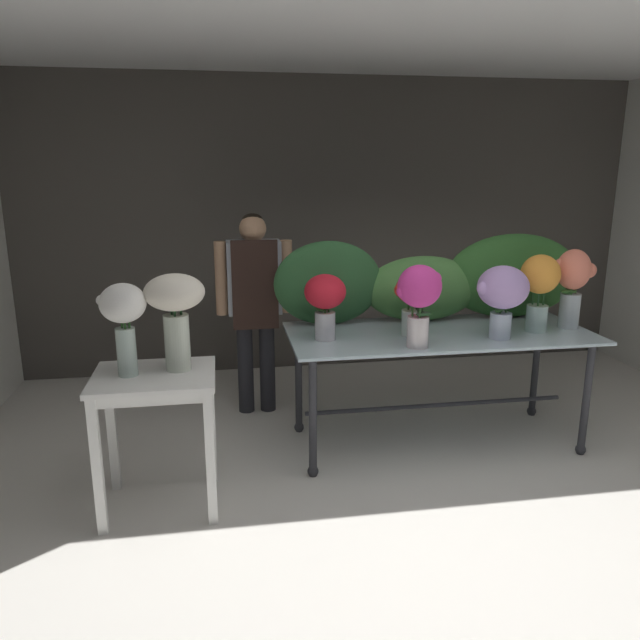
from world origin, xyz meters
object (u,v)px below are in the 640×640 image
vase_crimson_hydrangea (325,300)px  vase_cream_lisianthus_tall (174,307)px  florist (255,294)px  vase_lilac_anemones (502,293)px  vase_scarlet_roses (413,298)px  vase_white_roses_tall (124,316)px  vase_sunset_lilies (539,284)px  side_table_white (155,395)px  vase_magenta_freesia (419,296)px  display_table_glass (439,349)px  vase_coral_dahlias (573,282)px

vase_crimson_hydrangea → vase_cream_lisianthus_tall: bearing=-155.4°
florist → vase_lilac_anemones: florist is taller
vase_scarlet_roses → vase_white_roses_tall: size_ratio=0.81×
vase_crimson_hydrangea → vase_sunset_lilies: vase_sunset_lilies is taller
vase_scarlet_roses → vase_cream_lisianthus_tall: bearing=-164.0°
vase_scarlet_roses → vase_sunset_lilies: 0.85m
side_table_white → vase_lilac_anemones: 2.20m
vase_magenta_freesia → side_table_white: bearing=-172.3°
display_table_glass → vase_coral_dahlias: 1.01m
vase_sunset_lilies → display_table_glass: bearing=171.7°
vase_magenta_freesia → vase_coral_dahlias: size_ratio=0.94×
vase_lilac_anemones → vase_sunset_lilies: 0.33m
vase_lilac_anemones → vase_coral_dahlias: 0.61m
vase_crimson_hydrangea → vase_scarlet_roses: bearing=1.2°
vase_magenta_freesia → vase_cream_lisianthus_tall: (-1.43, -0.15, 0.02)m
vase_lilac_anemones → vase_cream_lisianthus_tall: (-2.01, -0.26, 0.04)m
florist → vase_cream_lisianthus_tall: bearing=-112.0°
vase_lilac_anemones → vase_white_roses_tall: vase_white_roses_tall is taller
vase_white_roses_tall → florist: bearing=59.6°
vase_scarlet_roses → vase_sunset_lilies: bearing=-3.3°
florist → vase_sunset_lilies: size_ratio=2.98×
vase_magenta_freesia → vase_cream_lisianthus_tall: 1.44m
vase_magenta_freesia → vase_crimson_hydrangea: 0.59m
vase_lilac_anemones → vase_magenta_freesia: vase_magenta_freesia is taller
side_table_white → vase_crimson_hydrangea: (1.02, 0.47, 0.39)m
side_table_white → vase_cream_lisianthus_tall: size_ratio=1.48×
side_table_white → vase_cream_lisianthus_tall: 0.50m
display_table_glass → side_table_white: 1.89m
vase_sunset_lilies → vase_cream_lisianthus_tall: size_ratio=0.97×
vase_magenta_freesia → vase_cream_lisianthus_tall: vase_cream_lisianthus_tall is taller
vase_lilac_anemones → vase_white_roses_tall: (-2.27, -0.31, 0.02)m
florist → vase_scarlet_roses: size_ratio=3.80×
side_table_white → vase_coral_dahlias: 2.80m
side_table_white → vase_white_roses_tall: 0.47m
vase_coral_dahlias → vase_white_roses_tall: size_ratio=1.07×
vase_magenta_freesia → vase_cream_lisianthus_tall: bearing=-173.8°
side_table_white → vase_lilac_anemones: size_ratio=1.68×
vase_lilac_anemones → vase_white_roses_tall: bearing=-172.1°
vase_lilac_anemones → vase_magenta_freesia: size_ratio=0.92×
vase_crimson_hydrangea → vase_sunset_lilies: (1.43, -0.04, 0.06)m
display_table_glass → florist: bearing=147.0°
vase_scarlet_roses → vase_lilac_anemones: 0.56m
vase_scarlet_roses → vase_cream_lisianthus_tall: 1.54m
display_table_glass → vase_white_roses_tall: bearing=-164.9°
vase_lilac_anemones → vase_coral_dahlias: vase_coral_dahlias is taller
vase_scarlet_roses → vase_white_roses_tall: vase_white_roses_tall is taller
vase_magenta_freesia → vase_white_roses_tall: 1.70m
vase_coral_dahlias → vase_crimson_hydrangea: bearing=-179.4°
side_table_white → vase_crimson_hydrangea: vase_crimson_hydrangea is taller
vase_crimson_hydrangea → vase_cream_lisianthus_tall: (-0.90, -0.41, 0.08)m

